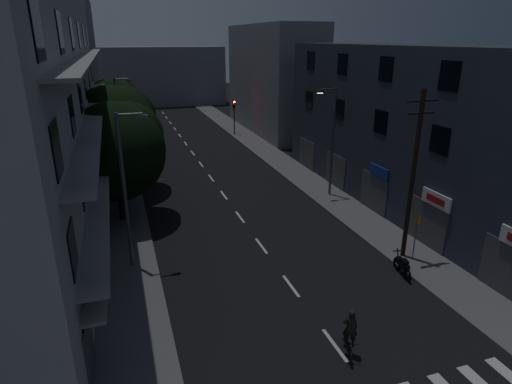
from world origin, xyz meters
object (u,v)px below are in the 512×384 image
motorcycle (402,266)px  cyclist (349,340)px  bus_stop_sign (416,229)px  utility_pole (413,173)px

motorcycle → cyclist: bearing=-131.9°
bus_stop_sign → motorcycle: bearing=-143.6°
utility_pole → cyclist: size_ratio=4.47×
utility_pole → motorcycle: bearing=-127.3°
bus_stop_sign → motorcycle: (-1.46, -1.07, -1.41)m
bus_stop_sign → cyclist: bearing=-142.3°
bus_stop_sign → motorcycle: bus_stop_sign is taller
bus_stop_sign → cyclist: size_ratio=1.25×
utility_pole → motorcycle: utility_pole is taller
utility_pole → cyclist: utility_pole is taller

